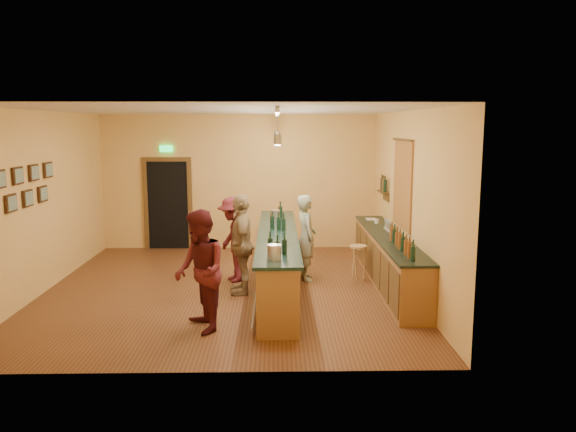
{
  "coord_description": "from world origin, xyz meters",
  "views": [
    {
      "loc": [
        0.89,
        -9.89,
        2.94
      ],
      "look_at": [
        1.11,
        0.2,
        1.31
      ],
      "focal_mm": 35.0,
      "sensor_mm": 36.0,
      "label": 1
    }
  ],
  "objects_px": {
    "customer_b": "(242,244)",
    "bartender": "(306,238)",
    "customer_c": "(234,239)",
    "bar_stool": "(358,253)",
    "tasting_bar": "(277,256)",
    "back_counter": "(389,260)",
    "customer_a": "(200,271)"
  },
  "relations": [
    {
      "from": "tasting_bar",
      "to": "bar_stool",
      "type": "distance_m",
      "value": 1.6
    },
    {
      "from": "back_counter",
      "to": "customer_a",
      "type": "relative_size",
      "value": 2.57
    },
    {
      "from": "bartender",
      "to": "bar_stool",
      "type": "height_order",
      "value": "bartender"
    },
    {
      "from": "tasting_bar",
      "to": "customer_a",
      "type": "distance_m",
      "value": 2.39
    },
    {
      "from": "customer_a",
      "to": "bar_stool",
      "type": "relative_size",
      "value": 2.55
    },
    {
      "from": "tasting_bar",
      "to": "customer_a",
      "type": "relative_size",
      "value": 2.88
    },
    {
      "from": "tasting_bar",
      "to": "bar_stool",
      "type": "bearing_deg",
      "value": 16.91
    },
    {
      "from": "customer_b",
      "to": "bartender",
      "type": "bearing_deg",
      "value": 120.04
    },
    {
      "from": "back_counter",
      "to": "tasting_bar",
      "type": "distance_m",
      "value": 2.07
    },
    {
      "from": "customer_c",
      "to": "bar_stool",
      "type": "height_order",
      "value": "customer_c"
    },
    {
      "from": "tasting_bar",
      "to": "customer_b",
      "type": "relative_size",
      "value": 2.89
    },
    {
      "from": "customer_a",
      "to": "customer_b",
      "type": "height_order",
      "value": "customer_a"
    },
    {
      "from": "back_counter",
      "to": "customer_c",
      "type": "height_order",
      "value": "customer_c"
    },
    {
      "from": "back_counter",
      "to": "bar_stool",
      "type": "relative_size",
      "value": 6.55
    },
    {
      "from": "back_counter",
      "to": "customer_b",
      "type": "relative_size",
      "value": 2.58
    },
    {
      "from": "bar_stool",
      "to": "customer_a",
      "type": "bearing_deg",
      "value": -135.84
    },
    {
      "from": "tasting_bar",
      "to": "bartender",
      "type": "relative_size",
      "value": 3.1
    },
    {
      "from": "bartender",
      "to": "customer_a",
      "type": "height_order",
      "value": "customer_a"
    },
    {
      "from": "customer_b",
      "to": "customer_c",
      "type": "distance_m",
      "value": 0.81
    },
    {
      "from": "back_counter",
      "to": "customer_c",
      "type": "xyz_separation_m",
      "value": [
        -2.89,
        0.36,
        0.32
      ]
    },
    {
      "from": "bartender",
      "to": "customer_c",
      "type": "height_order",
      "value": "bartender"
    },
    {
      "from": "tasting_bar",
      "to": "bartender",
      "type": "bearing_deg",
      "value": 48.53
    },
    {
      "from": "back_counter",
      "to": "bartender",
      "type": "bearing_deg",
      "value": 163.62
    },
    {
      "from": "bartender",
      "to": "bar_stool",
      "type": "distance_m",
      "value": 1.03
    },
    {
      "from": "tasting_bar",
      "to": "back_counter",
      "type": "bearing_deg",
      "value": 5.03
    },
    {
      "from": "tasting_bar",
      "to": "bar_stool",
      "type": "xyz_separation_m",
      "value": [
        1.53,
        0.47,
        -0.06
      ]
    },
    {
      "from": "bartender",
      "to": "customer_a",
      "type": "relative_size",
      "value": 0.93
    },
    {
      "from": "customer_a",
      "to": "bar_stool",
      "type": "distance_m",
      "value": 3.7
    },
    {
      "from": "customer_b",
      "to": "back_counter",
      "type": "bearing_deg",
      "value": 92.79
    },
    {
      "from": "customer_b",
      "to": "tasting_bar",
      "type": "bearing_deg",
      "value": 104.66
    },
    {
      "from": "bar_stool",
      "to": "back_counter",
      "type": "bearing_deg",
      "value": -28.55
    },
    {
      "from": "customer_c",
      "to": "bartender",
      "type": "bearing_deg",
      "value": 71.36
    }
  ]
}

